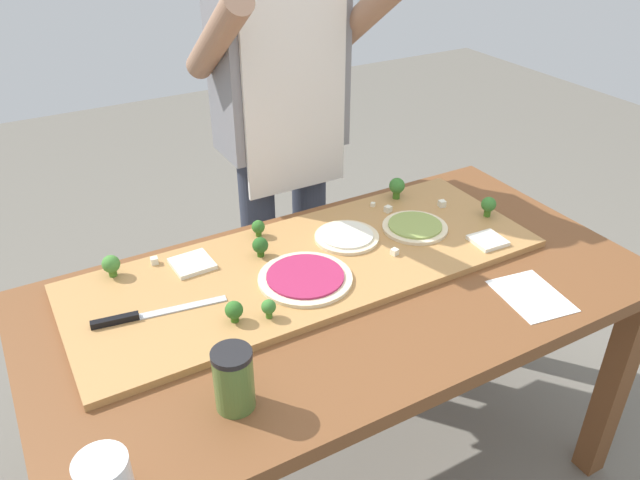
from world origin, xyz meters
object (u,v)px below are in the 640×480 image
object	(u,v)px
broccoli_floret_center_right	(397,187)
recipe_note	(531,296)
pizza_whole_pesto_green	(415,227)
sauce_jar	(234,379)
chefs_knife	(141,315)
pizza_slice_near_left	(488,240)
cheese_crumble_a	(373,204)
cheese_crumble_e	(442,204)
broccoli_floret_front_right	(260,246)
broccoli_floret_back_left	(111,265)
broccoli_floret_front_left	(269,307)
pizza_slice_far_left	(192,264)
cheese_crumble_d	(395,252)
broccoli_floret_center_left	(258,227)
prep_table	(343,317)
cheese_crumble_b	(388,209)
pizza_whole_white_garlic	(347,237)
cook_center	(282,118)
pizza_whole_beet_magenta	(305,278)
cheese_crumble_c	(154,261)
broccoli_floret_back_mid	(488,205)
broccoli_floret_front_mid	(234,310)

from	to	relation	value
broccoli_floret_center_right	recipe_note	xyz separation A→B (m)	(0.01, -0.58, -0.06)
pizza_whole_pesto_green	sauce_jar	size ratio (longest dim) A/B	1.37
chefs_knife	pizza_slice_near_left	size ratio (longest dim) A/B	3.63
cheese_crumble_a	cheese_crumble_e	distance (m)	0.22
broccoli_floret_front_right	pizza_whole_pesto_green	bearing A→B (deg)	-11.14
cheese_crumble_a	broccoli_floret_back_left	bearing A→B (deg)	178.98
broccoli_floret_front_left	sauce_jar	size ratio (longest dim) A/B	0.35
broccoli_floret_front_left	cheese_crumble_a	size ratio (longest dim) A/B	3.88
chefs_knife	pizza_slice_far_left	bearing A→B (deg)	40.03
cheese_crumble_d	cheese_crumble_e	distance (m)	0.33
broccoli_floret_center_left	cheese_crumble_a	xyz separation A→B (m)	(0.39, -0.01, -0.02)
prep_table	sauce_jar	bearing A→B (deg)	-149.10
chefs_knife	cheese_crumble_b	bearing A→B (deg)	9.92
broccoli_floret_front_left	cheese_crumble_d	distance (m)	0.43
pizza_whole_white_garlic	sauce_jar	distance (m)	0.67
broccoli_floret_front_right	broccoli_floret_center_right	xyz separation A→B (m)	(0.52, 0.10, 0.01)
sauce_jar	cheese_crumble_b	bearing A→B (deg)	34.50
chefs_knife	broccoli_floret_front_left	bearing A→B (deg)	-29.37
broccoli_floret_front_left	cheese_crumble_a	bearing A→B (deg)	33.28
pizza_slice_near_left	recipe_note	distance (m)	0.24
pizza_slice_near_left	cheese_crumble_d	distance (m)	0.28
pizza_slice_near_left	broccoli_floret_center_left	xyz separation A→B (m)	(-0.55, 0.35, 0.02)
broccoli_floret_front_right	cook_center	bearing A→B (deg)	55.57
chefs_knife	pizza_slice_far_left	size ratio (longest dim) A/B	3.10
cheese_crumble_a	cook_center	world-z (taller)	cook_center
chefs_knife	pizza_whole_white_garlic	bearing A→B (deg)	6.23
pizza_whole_beet_magenta	broccoli_floret_back_left	bearing A→B (deg)	148.14
chefs_knife	cheese_crumble_a	distance (m)	0.81
chefs_knife	cheese_crumble_b	distance (m)	0.82
sauce_jar	broccoli_floret_center_right	bearing A→B (deg)	35.02
pizza_slice_far_left	cheese_crumble_c	bearing A→B (deg)	145.27
chefs_knife	broccoli_floret_center_right	bearing A→B (deg)	12.99
broccoli_floret_back_mid	pizza_slice_near_left	bearing A→B (deg)	-131.74
pizza_slice_far_left	broccoli_floret_front_left	distance (m)	0.31
cheese_crumble_a	recipe_note	xyz separation A→B (m)	(0.10, -0.57, -0.03)
chefs_knife	broccoli_floret_front_mid	bearing A→B (deg)	-32.89
pizza_whole_pesto_green	cheese_crumble_d	world-z (taller)	cheese_crumble_d
broccoli_floret_center_left	cheese_crumble_d	size ratio (longest dim) A/B	2.79
broccoli_floret_back_left	cook_center	bearing A→B (deg)	24.14
broccoli_floret_back_left	pizza_whole_pesto_green	bearing A→B (deg)	-13.05
broccoli_floret_back_left	pizza_slice_near_left	bearing A→B (deg)	-20.22
broccoli_floret_center_right	cheese_crumble_e	size ratio (longest dim) A/B	3.46
broccoli_floret_center_right	broccoli_floret_center_left	xyz separation A→B (m)	(-0.48, 0.00, -0.01)
broccoli_floret_center_right	cheese_crumble_c	world-z (taller)	broccoli_floret_center_right
broccoli_floret_center_left	broccoli_floret_front_right	bearing A→B (deg)	-111.74
broccoli_floret_front_left	recipe_note	xyz separation A→B (m)	(0.63, -0.23, -0.05)
prep_table	cheese_crumble_a	world-z (taller)	cheese_crumble_a
cheese_crumble_a	pizza_slice_far_left	bearing A→B (deg)	-176.02
cheese_crumble_a	recipe_note	bearing A→B (deg)	-79.75
pizza_slice_far_left	cheese_crumble_b	size ratio (longest dim) A/B	5.39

